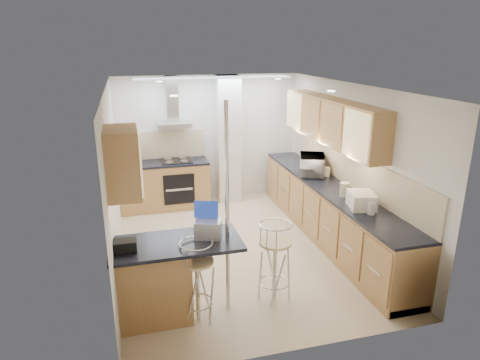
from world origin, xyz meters
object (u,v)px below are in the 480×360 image
object	(u,v)px
microwave	(312,165)
laptop	(208,229)
bar_stool_end	(275,262)
bread_bin	(361,200)
bar_stool_near	(197,281)

from	to	relation	value
microwave	laptop	distance (m)	3.01
bar_stool_end	bread_bin	size ratio (longest dim) A/B	2.54
bar_stool_near	bread_bin	size ratio (longest dim) A/B	2.44
laptop	bar_stool_end	xyz separation A→B (m)	(0.81, -0.02, -0.52)
bar_stool_near	bar_stool_end	xyz separation A→B (m)	(0.99, 0.17, 0.02)
microwave	laptop	world-z (taller)	microwave
bar_stool_near	bar_stool_end	world-z (taller)	bar_stool_end
laptop	bar_stool_near	world-z (taller)	laptop
bar_stool_end	bread_bin	world-z (taller)	bread_bin
bar_stool_near	bread_bin	xyz separation A→B (m)	(2.38, 0.61, 0.53)
laptop	microwave	bearing A→B (deg)	61.54
laptop	bar_stool_end	world-z (taller)	laptop
bar_stool_end	bar_stool_near	bearing A→B (deg)	151.62
microwave	laptop	bearing A→B (deg)	154.87
bar_stool_end	bread_bin	xyz separation A→B (m)	(1.39, 0.44, 0.51)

